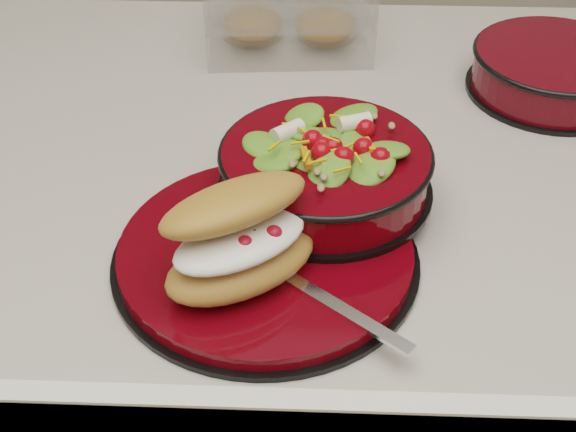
{
  "coord_description": "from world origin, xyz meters",
  "views": [
    {
      "loc": [
        0.06,
        -0.75,
        1.4
      ],
      "look_at": [
        0.04,
        -0.18,
        0.94
      ],
      "focal_mm": 50.0,
      "sensor_mm": 36.0,
      "label": 1
    }
  ],
  "objects_px": {
    "island_counter": "(268,393)",
    "pastry_box": "(289,13)",
    "salad_bowl": "(325,164)",
    "extra_bowl": "(555,70)",
    "dinner_plate": "(266,255)",
    "fork": "(322,298)",
    "croissant": "(241,239)"
  },
  "relations": [
    {
      "from": "island_counter",
      "to": "pastry_box",
      "type": "height_order",
      "value": "pastry_box"
    },
    {
      "from": "dinner_plate",
      "to": "extra_bowl",
      "type": "distance_m",
      "value": 0.47
    },
    {
      "from": "pastry_box",
      "to": "extra_bowl",
      "type": "height_order",
      "value": "pastry_box"
    },
    {
      "from": "salad_bowl",
      "to": "pastry_box",
      "type": "relative_size",
      "value": 0.95
    },
    {
      "from": "dinner_plate",
      "to": "extra_bowl",
      "type": "relative_size",
      "value": 1.38
    },
    {
      "from": "dinner_plate",
      "to": "salad_bowl",
      "type": "xyz_separation_m",
      "value": [
        0.05,
        0.09,
        0.04
      ]
    },
    {
      "from": "dinner_plate",
      "to": "extra_bowl",
      "type": "xyz_separation_m",
      "value": [
        0.33,
        0.33,
        0.02
      ]
    },
    {
      "from": "extra_bowl",
      "to": "pastry_box",
      "type": "bearing_deg",
      "value": 160.72
    },
    {
      "from": "island_counter",
      "to": "extra_bowl",
      "type": "relative_size",
      "value": 5.98
    },
    {
      "from": "salad_bowl",
      "to": "fork",
      "type": "xyz_separation_m",
      "value": [
        -0.0,
        -0.15,
        -0.03
      ]
    },
    {
      "from": "fork",
      "to": "extra_bowl",
      "type": "height_order",
      "value": "extra_bowl"
    },
    {
      "from": "extra_bowl",
      "to": "croissant",
      "type": "bearing_deg",
      "value": -133.8
    },
    {
      "from": "salad_bowl",
      "to": "extra_bowl",
      "type": "height_order",
      "value": "salad_bowl"
    },
    {
      "from": "fork",
      "to": "extra_bowl",
      "type": "distance_m",
      "value": 0.48
    },
    {
      "from": "dinner_plate",
      "to": "fork",
      "type": "xyz_separation_m",
      "value": [
        0.05,
        -0.07,
        0.01
      ]
    },
    {
      "from": "island_counter",
      "to": "salad_bowl",
      "type": "height_order",
      "value": "salad_bowl"
    },
    {
      "from": "island_counter",
      "to": "dinner_plate",
      "type": "distance_m",
      "value": 0.5
    },
    {
      "from": "island_counter",
      "to": "dinner_plate",
      "type": "bearing_deg",
      "value": -85.15
    },
    {
      "from": "fork",
      "to": "pastry_box",
      "type": "height_order",
      "value": "pastry_box"
    },
    {
      "from": "island_counter",
      "to": "dinner_plate",
      "type": "relative_size",
      "value": 4.34
    },
    {
      "from": "fork",
      "to": "extra_bowl",
      "type": "bearing_deg",
      "value": 3.48
    },
    {
      "from": "dinner_plate",
      "to": "fork",
      "type": "relative_size",
      "value": 1.99
    },
    {
      "from": "fork",
      "to": "island_counter",
      "type": "bearing_deg",
      "value": 53.32
    },
    {
      "from": "island_counter",
      "to": "salad_bowl",
      "type": "xyz_separation_m",
      "value": [
        0.07,
        -0.12,
        0.5
      ]
    },
    {
      "from": "island_counter",
      "to": "croissant",
      "type": "height_order",
      "value": "croissant"
    },
    {
      "from": "island_counter",
      "to": "croissant",
      "type": "relative_size",
      "value": 7.74
    },
    {
      "from": "croissant",
      "to": "pastry_box",
      "type": "height_order",
      "value": "croissant"
    },
    {
      "from": "croissant",
      "to": "pastry_box",
      "type": "bearing_deg",
      "value": 52.0
    },
    {
      "from": "dinner_plate",
      "to": "fork",
      "type": "height_order",
      "value": "fork"
    },
    {
      "from": "island_counter",
      "to": "pastry_box",
      "type": "relative_size",
      "value": 5.5
    },
    {
      "from": "fork",
      "to": "pastry_box",
      "type": "distance_m",
      "value": 0.51
    },
    {
      "from": "extra_bowl",
      "to": "dinner_plate",
      "type": "bearing_deg",
      "value": -135.33
    }
  ]
}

